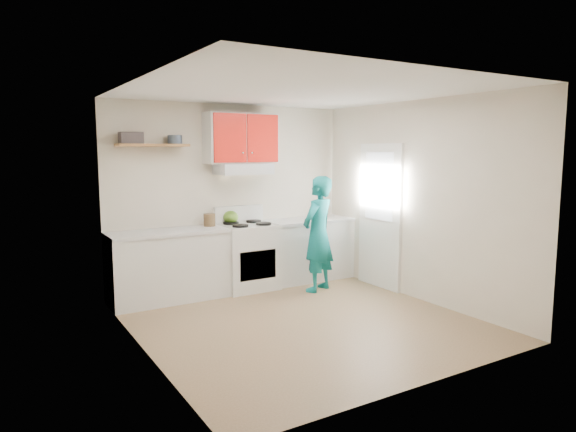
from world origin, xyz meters
TOP-DOWN VIEW (x-y plane):
  - floor at (0.00, 0.00)m, footprint 3.80×3.80m
  - ceiling at (0.00, 0.00)m, footprint 3.60×3.80m
  - back_wall at (0.00, 1.90)m, footprint 3.60×0.04m
  - front_wall at (0.00, -1.90)m, footprint 3.60×0.04m
  - left_wall at (-1.80, 0.00)m, footprint 0.04×3.80m
  - right_wall at (1.80, 0.00)m, footprint 0.04×3.80m
  - door at (1.78, 0.70)m, footprint 0.05×0.85m
  - door_glass at (1.75, 0.70)m, footprint 0.01×0.55m
  - counter_left at (-1.04, 1.60)m, footprint 1.52×0.60m
  - counter_right at (1.14, 1.60)m, footprint 1.32×0.60m
  - stove at (0.10, 1.57)m, footprint 0.76×0.65m
  - range_hood at (0.10, 1.68)m, footprint 0.76×0.44m
  - upper_cabinets at (0.10, 1.73)m, footprint 1.02×0.33m
  - shelf at (-1.15, 1.75)m, footprint 0.90×0.30m
  - books at (-1.43, 1.74)m, footprint 0.28×0.20m
  - tin at (-0.85, 1.77)m, footprint 0.24×0.24m
  - kettle at (-0.06, 1.78)m, footprint 0.27×0.27m
  - crock at (-0.42, 1.70)m, footprint 0.17×0.17m
  - cutting_board at (1.04, 1.56)m, footprint 0.32×0.26m
  - silicone_mat at (1.53, 1.51)m, footprint 0.33×0.29m
  - person at (0.89, 0.97)m, footprint 0.69×0.59m

SIDE VIEW (x-z plane):
  - floor at x=0.00m, z-range 0.00..0.00m
  - counter_left at x=-1.04m, z-range 0.00..0.90m
  - counter_right at x=1.14m, z-range 0.00..0.90m
  - stove at x=0.10m, z-range 0.00..0.92m
  - person at x=0.89m, z-range 0.00..1.61m
  - silicone_mat at x=1.53m, z-range 0.90..0.91m
  - cutting_board at x=1.04m, z-range 0.90..0.92m
  - crock at x=-0.42m, z-range 0.90..1.09m
  - kettle at x=-0.06m, z-range 0.92..1.10m
  - door at x=1.78m, z-range 0.00..2.05m
  - back_wall at x=0.00m, z-range 0.00..2.60m
  - front_wall at x=0.00m, z-range 0.00..2.60m
  - left_wall at x=-1.80m, z-range 0.00..2.60m
  - right_wall at x=1.80m, z-range 0.00..2.60m
  - door_glass at x=1.75m, z-range 0.98..1.92m
  - range_hood at x=0.10m, z-range 1.62..1.77m
  - shelf at x=-1.15m, z-range 2.00..2.04m
  - tin at x=-0.85m, z-range 2.04..2.15m
  - books at x=-1.43m, z-range 2.04..2.18m
  - upper_cabinets at x=0.10m, z-range 1.77..2.47m
  - ceiling at x=0.00m, z-range 2.58..2.62m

